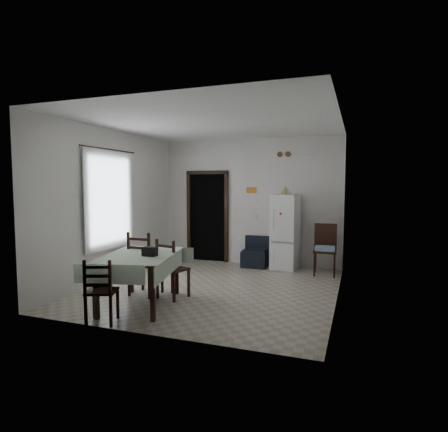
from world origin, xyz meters
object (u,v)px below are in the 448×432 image
at_px(fridge, 285,232).
at_px(corner_chair, 325,250).
at_px(navy_seat, 255,252).
at_px(dining_chair_near_head, 102,290).
at_px(dining_chair_far_right, 173,268).
at_px(dining_chair_far_left, 146,263).
at_px(dining_table, 141,280).

distance_m(fridge, corner_chair, 0.96).
height_order(fridge, corner_chair, fridge).
height_order(navy_seat, dining_chair_near_head, dining_chair_near_head).
bearing_deg(dining_chair_far_right, dining_chair_far_left, 13.28).
relative_size(navy_seat, dining_chair_far_left, 0.63).
height_order(dining_table, dining_chair_near_head, dining_chair_near_head).
distance_m(navy_seat, dining_chair_far_right, 2.79).
bearing_deg(corner_chair, dining_chair_near_head, -126.82).
relative_size(fridge, dining_table, 1.08).
relative_size(dining_table, dining_chair_near_head, 1.72).
height_order(corner_chair, dining_chair_far_left, dining_chair_far_left).
xyz_separation_m(fridge, corner_chair, (0.87, -0.28, -0.30)).
bearing_deg(fridge, corner_chair, -9.85).
bearing_deg(dining_chair_far_left, corner_chair, -135.80).
bearing_deg(dining_chair_near_head, corner_chair, -144.26).
height_order(fridge, dining_chair_far_right, fridge).
distance_m(navy_seat, dining_table, 3.36).
distance_m(navy_seat, dining_chair_far_left, 2.95).
bearing_deg(corner_chair, dining_chair_far_left, -140.80).
relative_size(fridge, corner_chair, 1.57).
distance_m(fridge, dining_chair_far_left, 3.28).
distance_m(corner_chair, dining_chair_near_head, 4.54).
xyz_separation_m(dining_table, dining_chair_far_left, (-0.24, 0.53, 0.14)).
bearing_deg(dining_chair_far_right, fridge, -101.53).
bearing_deg(dining_chair_far_right, navy_seat, -89.03).
relative_size(navy_seat, dining_chair_far_right, 0.70).
xyz_separation_m(navy_seat, dining_table, (-0.92, -3.23, 0.06)).
distance_m(dining_table, dining_chair_far_left, 0.59).
bearing_deg(dining_chair_near_head, navy_seat, -124.15).
height_order(corner_chair, dining_chair_far_right, corner_chair).
distance_m(fridge, dining_table, 3.63).
distance_m(navy_seat, corner_chair, 1.58).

